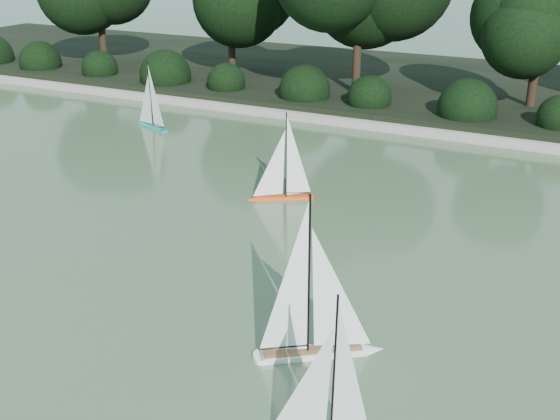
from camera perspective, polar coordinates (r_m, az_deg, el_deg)
name	(u,v)px	position (r m, az deg, el deg)	size (l,w,h in m)	color
ground	(239,371)	(7.09, -3.35, -12.91)	(80.00, 80.00, 0.00)	#34482B
pond_coping	(459,136)	(14.84, 14.34, 5.89)	(40.00, 0.35, 0.18)	gray
far_bank	(497,94)	(18.65, 17.26, 9.01)	(40.00, 8.00, 0.30)	black
shrub_hedge	(471,109)	(15.61, 15.24, 7.95)	(29.10, 1.10, 1.10)	black
sailboat_white_b	(323,330)	(7.17, 3.53, -9.69)	(1.21, 0.93, 1.87)	white
sailboat_orange	(278,185)	(11.14, -0.15, 2.03)	(1.00, 0.72, 1.51)	#F64D18
sailboat_teal	(150,116)	(15.53, -10.53, 7.49)	(1.10, 0.53, 1.54)	#159483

